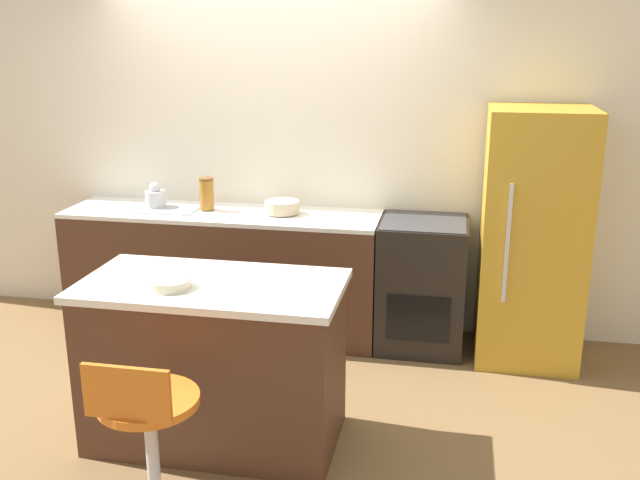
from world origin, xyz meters
TOP-DOWN VIEW (x-y plane):
  - ground_plane at (0.00, 0.00)m, footprint 14.00×14.00m
  - wall_back at (0.00, 0.65)m, footprint 8.00×0.06m
  - back_counter at (-0.35, 0.32)m, footprint 2.31×0.60m
  - kitchen_island at (0.09, -1.13)m, footprint 1.39×0.73m
  - oven_range at (1.12, 0.32)m, footprint 0.60×0.61m
  - refrigerator at (1.84, 0.29)m, footprint 0.67×0.68m
  - stool_chair at (0.03, -1.87)m, footprint 0.46×0.46m
  - kettle at (-0.87, 0.35)m, footprint 0.15×0.15m
  - mixing_bowl at (0.10, 0.35)m, footprint 0.25×0.25m
  - canister_jar at (-0.46, 0.35)m, footprint 0.11×0.11m
  - fruit_bowl at (-0.09, -1.26)m, footprint 0.22×0.22m

SIDE VIEW (x-z plane):
  - ground_plane at x=0.00m, z-range 0.00..0.00m
  - stool_chair at x=0.03m, z-range 0.01..0.87m
  - back_counter at x=-0.35m, z-range 0.00..0.92m
  - kitchen_island at x=0.09m, z-range 0.00..0.92m
  - oven_range at x=1.12m, z-range 0.00..0.92m
  - refrigerator at x=1.84m, z-range 0.00..1.72m
  - fruit_bowl at x=-0.09m, z-range 0.92..0.97m
  - mixing_bowl at x=0.10m, z-range 0.93..1.01m
  - kettle at x=-0.87m, z-range 0.91..1.09m
  - canister_jar at x=-0.46m, z-range 0.93..1.16m
  - wall_back at x=0.00m, z-range 0.00..2.60m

